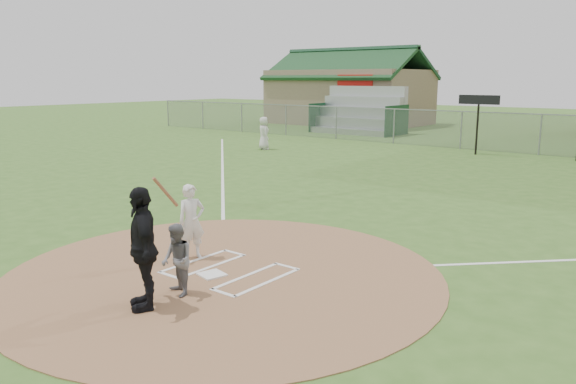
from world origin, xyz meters
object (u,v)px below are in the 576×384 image
Objects in this scene: batter_at_plate at (191,221)px; ondeck_player at (264,133)px; home_plate at (212,274)px; umpire at (143,248)px; catcher at (177,260)px.

ondeck_player is at bearing 126.13° from batter_at_plate.
home_plate is 2.02m from umpire.
batter_at_plate is (10.95, -14.99, -0.06)m from ondeck_player.
ondeck_player reaches higher than home_plate.
ondeck_player is 0.97× the size of batter_at_plate.
batter_at_plate reaches higher than ondeck_player.
catcher is at bearing -48.96° from batter_at_plate.
umpire reaches higher than home_plate.
batter_at_plate is (-1.09, 0.50, 0.77)m from home_plate.
umpire reaches higher than ondeck_player.
catcher is 20.62m from ondeck_player.
catcher is at bearing 122.13° from umpire.
catcher is 2.06m from batter_at_plate.
batter_at_plate is at bearing 155.64° from home_plate.
home_plate is 0.26× the size of ondeck_player.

